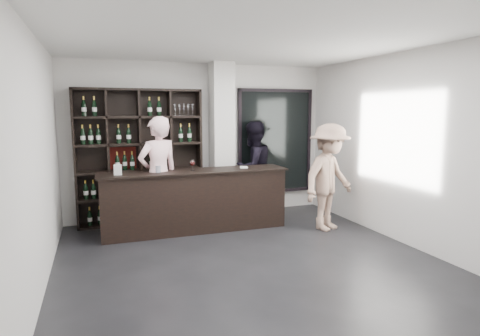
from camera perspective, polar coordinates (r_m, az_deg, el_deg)
name	(u,v)px	position (r m, az deg, el deg)	size (l,w,h in m)	color
floor	(253,265)	(5.47, 1.81, -13.59)	(5.00, 5.50, 0.01)	black
wine_shelf	(140,157)	(7.36, -14.01, 1.53)	(2.20, 0.35, 2.40)	black
structural_column	(222,141)	(7.55, -2.58, 3.83)	(0.40, 0.40, 2.90)	silver
glass_panel	(275,141)	(8.19, 5.03, 3.79)	(1.60, 0.08, 2.10)	black
tasting_counter	(195,201)	(6.81, -6.37, -4.62)	(3.14, 0.65, 1.03)	black
taster_pink	(158,175)	(6.72, -11.53, -1.03)	(0.70, 0.46, 1.93)	#FFCACD
taster_black	(253,169)	(7.74, 1.85, -0.08)	(0.89, 0.69, 1.82)	black
customer	(329,177)	(6.93, 12.56, -1.30)	(1.17, 0.67, 1.81)	#997865
wine_glass	(192,165)	(6.68, -6.79, 0.49)	(0.09, 0.09, 0.21)	white
spit_cup	(158,169)	(6.59, -11.57, -0.15)	(0.08, 0.08, 0.11)	silver
napkin_stack	(244,167)	(6.97, 0.54, 0.10)	(0.13, 0.13, 0.02)	white
card_stand	(118,170)	(6.47, -16.99, -0.25)	(0.11, 0.05, 0.16)	white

